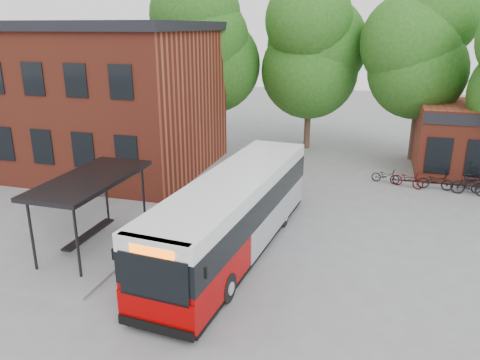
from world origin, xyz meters
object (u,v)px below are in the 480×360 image
(bicycle_5, at_px, (471,185))
(bus_shelter, at_px, (93,212))
(city_bus, at_px, (235,214))
(bicycle_6, at_px, (475,179))
(bicycle_2, at_px, (408,179))
(bicycle_4, at_px, (435,181))
(bicycle_0, at_px, (386,176))

(bicycle_5, bearing_deg, bus_shelter, 134.62)
(city_bus, xyz_separation_m, bicycle_6, (10.16, 10.60, -0.99))
(city_bus, distance_m, bicycle_6, 14.71)
(bicycle_5, bearing_deg, bicycle_2, 91.05)
(bicycle_4, xyz_separation_m, bicycle_5, (1.61, -0.48, 0.09))
(bicycle_4, height_order, bicycle_5, bicycle_5)
(city_bus, bearing_deg, bicycle_4, 55.15)
(bicycle_5, bearing_deg, bicycle_6, -8.83)
(bicycle_2, relative_size, bicycle_6, 0.89)
(bus_shelter, bearing_deg, bicycle_2, 42.41)
(city_bus, height_order, bicycle_2, city_bus)
(bus_shelter, bearing_deg, bicycle_0, 46.42)
(bicycle_2, bearing_deg, bicycle_5, -74.06)
(bicycle_0, xyz_separation_m, bicycle_4, (2.52, -0.43, 0.07))
(city_bus, distance_m, bicycle_5, 13.47)
(bicycle_0, distance_m, bicycle_4, 2.55)
(bus_shelter, distance_m, bicycle_4, 17.35)
(city_bus, xyz_separation_m, bicycle_4, (8.11, 9.75, -1.02))
(bicycle_4, bearing_deg, bicycle_6, -65.52)
(bicycle_2, distance_m, bicycle_5, 3.03)
(bus_shelter, bearing_deg, city_bus, 13.24)
(bicycle_4, distance_m, bicycle_6, 2.22)
(city_bus, distance_m, bicycle_2, 11.87)
(bicycle_2, bearing_deg, city_bus, 169.82)
(bicycle_2, xyz_separation_m, bicycle_4, (1.38, 0.03, 0.02))
(bicycle_2, bearing_deg, bicycle_6, -51.28)
(bus_shelter, height_order, city_bus, city_bus)
(bicycle_5, relative_size, bicycle_6, 0.97)
(bus_shelter, relative_size, bicycle_0, 4.62)
(city_bus, height_order, bicycle_5, city_bus)
(city_bus, bearing_deg, bus_shelter, -161.87)
(bus_shelter, height_order, bicycle_0, bus_shelter)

